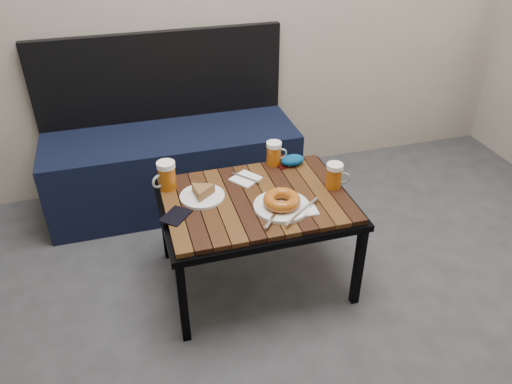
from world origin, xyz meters
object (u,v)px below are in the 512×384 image
object	(u,v)px
cafe_table	(256,206)
beer_mug_left	(166,176)
plate_pie	(202,193)
passport_burgundy	(282,162)
beer_mug_centre	(274,153)
bench	(173,160)
plate_bagel	(282,203)
passport_navy	(176,216)
knit_pouch	(293,160)
beer_mug_right	(335,176)

from	to	relation	value
cafe_table	beer_mug_left	world-z (taller)	beer_mug_left
plate_pie	passport_burgundy	xyz separation A→B (m)	(0.43, 0.20, -0.02)
beer_mug_centre	bench	bearing A→B (deg)	125.19
cafe_table	plate_bagel	size ratio (longest dim) A/B	2.88
bench	beer_mug_centre	size ratio (longest dim) A/B	11.90
passport_burgundy	passport_navy	bearing A→B (deg)	-167.94
passport_burgundy	plate_pie	bearing A→B (deg)	-171.93
plate_pie	cafe_table	bearing A→B (deg)	-15.72
beer_mug_centre	passport_navy	size ratio (longest dim) A/B	0.95
cafe_table	plate_bagel	world-z (taller)	plate_bagel
beer_mug_centre	passport_navy	distance (m)	0.61
plate_pie	plate_bagel	world-z (taller)	plate_bagel
beer_mug_centre	knit_pouch	distance (m)	0.10
bench	beer_mug_left	bearing A→B (deg)	-98.52
beer_mug_centre	beer_mug_right	xyz separation A→B (m)	(0.19, -0.28, 0.00)
passport_burgundy	beer_mug_right	bearing A→B (deg)	-76.97
cafe_table	passport_burgundy	bearing A→B (deg)	51.39
bench	cafe_table	world-z (taller)	bench
cafe_table	plate_bagel	bearing A→B (deg)	-53.38
passport_navy	passport_burgundy	distance (m)	0.64
passport_burgundy	knit_pouch	xyz separation A→B (m)	(0.04, -0.03, 0.02)
cafe_table	knit_pouch	size ratio (longest dim) A/B	7.15
beer_mug_left	knit_pouch	size ratio (longest dim) A/B	1.12
bench	knit_pouch	world-z (taller)	bench
passport_navy	passport_burgundy	bearing A→B (deg)	69.47
plate_pie	bench	bearing A→B (deg)	93.32
beer_mug_left	beer_mug_right	world-z (taller)	beer_mug_left
beer_mug_right	beer_mug_left	bearing A→B (deg)	-175.91
bench	cafe_table	bearing A→B (deg)	-71.40
beer_mug_centre	knit_pouch	world-z (taller)	beer_mug_centre
beer_mug_centre	passport_navy	xyz separation A→B (m)	(-0.53, -0.31, -0.06)
cafe_table	beer_mug_right	bearing A→B (deg)	-2.58
cafe_table	knit_pouch	xyz separation A→B (m)	(0.25, 0.23, 0.07)
bench	beer_mug_right	distance (m)	1.07
knit_pouch	plate_pie	bearing A→B (deg)	-161.27
beer_mug_centre	plate_pie	distance (m)	0.44
bench	knit_pouch	bearing A→B (deg)	-47.88
bench	knit_pouch	distance (m)	0.81
bench	beer_mug_left	size ratio (longest dim) A/B	10.61
bench	plate_pie	size ratio (longest dim) A/B	7.12
beer_mug_left	plate_bagel	size ratio (longest dim) A/B	0.45
passport_navy	knit_pouch	xyz separation A→B (m)	(0.61, 0.27, 0.02)
bench	passport_navy	size ratio (longest dim) A/B	11.27
bench	passport_burgundy	size ratio (longest dim) A/B	11.67
plate_bagel	beer_mug_left	bearing A→B (deg)	146.44
passport_burgundy	knit_pouch	world-z (taller)	knit_pouch
beer_mug_right	plate_bagel	size ratio (longest dim) A/B	0.41
beer_mug_right	plate_bagel	xyz separation A→B (m)	(-0.28, -0.09, -0.03)
plate_pie	plate_bagel	distance (m)	0.35
plate_bagel	knit_pouch	world-z (taller)	plate_bagel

